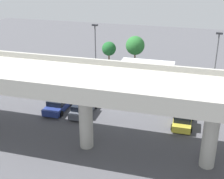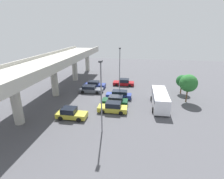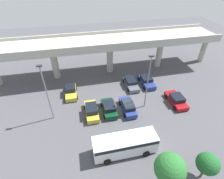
{
  "view_description": "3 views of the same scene",
  "coord_description": "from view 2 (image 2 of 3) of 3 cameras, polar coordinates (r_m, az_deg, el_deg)",
  "views": [
    {
      "loc": [
        -9.15,
        34.69,
        16.36
      ],
      "look_at": [
        -0.23,
        3.4,
        2.61
      ],
      "focal_mm": 50.0,
      "sensor_mm": 36.0,
      "label": 1
    },
    {
      "loc": [
        -29.84,
        -4.57,
        12.26
      ],
      "look_at": [
        -1.0,
        -0.0,
        2.15
      ],
      "focal_mm": 28.0,
      "sensor_mm": 36.0,
      "label": 2
    },
    {
      "loc": [
        -6.59,
        -20.38,
        19.22
      ],
      "look_at": [
        -1.45,
        2.74,
        1.51
      ],
      "focal_mm": 28.0,
      "sensor_mm": 36.0,
      "label": 3
    }
  ],
  "objects": [
    {
      "name": "tree_front_left",
      "position": [
        32.84,
        23.68,
        1.89
      ],
      "size": [
        3.03,
        3.03,
        4.98
      ],
      "color": "brown",
      "rests_on": "ground_plane"
    },
    {
      "name": "lamp_post_mid_lot",
      "position": [
        20.42,
        -3.53,
        -1.14
      ],
      "size": [
        0.7,
        0.35,
        9.02
      ],
      "color": "slate",
      "rests_on": "ground_plane"
    },
    {
      "name": "parked_car_0",
      "position": [
        26.14,
        -13.24,
        -7.65
      ],
      "size": [
        2.13,
        4.35,
        1.6
      ],
      "rotation": [
        0.0,
        0.0,
        -1.57
      ],
      "color": "gold",
      "rests_on": "ground_plane"
    },
    {
      "name": "parked_car_4",
      "position": [
        35.83,
        -7.02,
        0.1
      ],
      "size": [
        2.18,
        4.78,
        1.43
      ],
      "rotation": [
        0.0,
        0.0,
        -1.57
      ],
      "color": "#515660",
      "rests_on": "ground_plane"
    },
    {
      "name": "parked_car_3",
      "position": [
        32.38,
        2.3,
        -1.73
      ],
      "size": [
        1.97,
        4.64,
        1.57
      ],
      "rotation": [
        0.0,
        0.0,
        1.57
      ],
      "color": "navy",
      "rests_on": "ground_plane"
    },
    {
      "name": "lamp_post_near_aisle",
      "position": [
        33.92,
        2.52,
        7.1
      ],
      "size": [
        0.7,
        0.35,
        9.04
      ],
      "color": "slate",
      "rests_on": "ground_plane"
    },
    {
      "name": "highway_overpass",
      "position": [
        34.36,
        -18.83,
        7.67
      ],
      "size": [
        44.74,
        7.23,
        7.52
      ],
      "color": "#ADAAA0",
      "rests_on": "ground_plane"
    },
    {
      "name": "parked_car_1",
      "position": [
        27.25,
        0.25,
        -5.88
      ],
      "size": [
        2.07,
        4.55,
        1.64
      ],
      "rotation": [
        0.0,
        0.0,
        1.57
      ],
      "color": "gold",
      "rests_on": "ground_plane"
    },
    {
      "name": "parked_car_6",
      "position": [
        40.22,
        3.85,
        2.33
      ],
      "size": [
        2.26,
        4.72,
        1.51
      ],
      "rotation": [
        0.0,
        0.0,
        1.57
      ],
      "color": "maroon",
      "rests_on": "ground_plane"
    },
    {
      "name": "ground_plane",
      "position": [
        32.59,
        0.27,
        -3.01
      ],
      "size": [
        93.16,
        93.16,
        0.0
      ],
      "primitive_type": "plane",
      "color": "#4C4C51"
    },
    {
      "name": "shuttle_bus",
      "position": [
        29.79,
        15.37,
        -2.78
      ],
      "size": [
        7.7,
        2.62,
        2.53
      ],
      "color": "silver",
      "rests_on": "ground_plane"
    },
    {
      "name": "parked_car_5",
      "position": [
        38.67,
        -5.78,
        1.59
      ],
      "size": [
        2.23,
        4.76,
        1.49
      ],
      "rotation": [
        0.0,
        0.0,
        -1.57
      ],
      "color": "navy",
      "rests_on": "ground_plane"
    },
    {
      "name": "parked_car_2",
      "position": [
        29.72,
        1.01,
        -3.7
      ],
      "size": [
        2.19,
        4.35,
        1.59
      ],
      "rotation": [
        0.0,
        0.0,
        1.57
      ],
      "color": "#0C381E",
      "rests_on": "ground_plane"
    },
    {
      "name": "tree_front_centre",
      "position": [
        37.14,
        21.91,
        2.61
      ],
      "size": [
        2.32,
        2.32,
        3.77
      ],
      "color": "brown",
      "rests_on": "ground_plane"
    }
  ]
}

